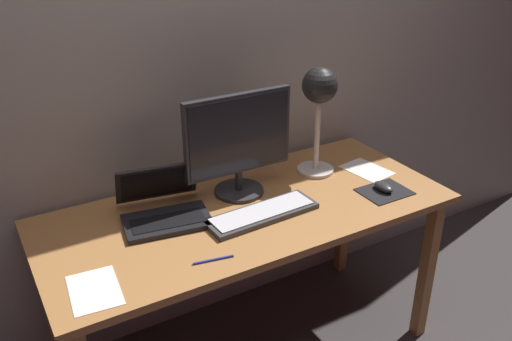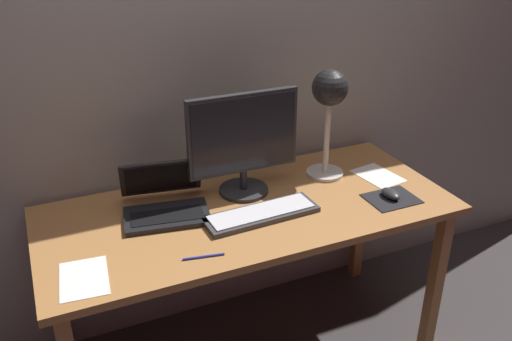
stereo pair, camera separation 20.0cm
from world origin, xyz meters
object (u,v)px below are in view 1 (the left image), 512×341
object	(u,v)px
monitor	(238,141)
pen	(213,260)
keyboard_main	(262,213)
mouse	(384,187)
desk_lamp	(319,97)
laptop	(163,203)

from	to	relation	value
monitor	pen	xyz separation A→B (m)	(-0.30, -0.37, -0.23)
keyboard_main	mouse	xyz separation A→B (m)	(0.53, -0.08, 0.01)
monitor	mouse	distance (m)	0.63
monitor	desk_lamp	bearing A→B (deg)	0.49
desk_lamp	laptop	bearing A→B (deg)	-178.54
desk_lamp	monitor	bearing A→B (deg)	-179.51
keyboard_main	laptop	bearing A→B (deg)	148.67
keyboard_main	pen	distance (m)	0.33
laptop	desk_lamp	world-z (taller)	desk_lamp
keyboard_main	mouse	bearing A→B (deg)	-8.33
laptop	monitor	bearing A→B (deg)	2.58
pen	monitor	bearing A→B (deg)	51.20
monitor	laptop	bearing A→B (deg)	-177.42
desk_lamp	keyboard_main	bearing A→B (deg)	-152.02
monitor	mouse	world-z (taller)	monitor
desk_lamp	pen	size ratio (longest dim) A/B	3.34
keyboard_main	pen	size ratio (longest dim) A/B	3.18
monitor	desk_lamp	size ratio (longest dim) A/B	0.97
monitor	laptop	size ratio (longest dim) A/B	1.27
laptop	pen	bearing A→B (deg)	-84.61
laptop	pen	size ratio (longest dim) A/B	2.55
mouse	pen	xyz separation A→B (m)	(-0.82, -0.09, -0.02)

